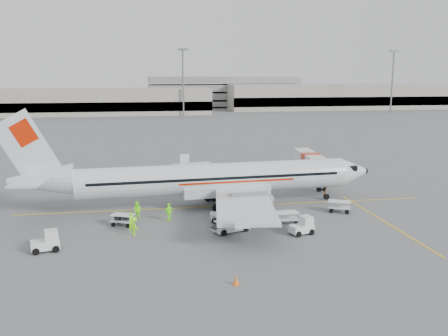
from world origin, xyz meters
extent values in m
plane|color=#56595B|center=(0.00, 0.00, 0.00)|extent=(360.00, 360.00, 0.00)
cube|color=yellow|center=(0.00, 0.00, 0.01)|extent=(44.00, 0.20, 0.01)
cube|color=yellow|center=(14.00, -8.00, 0.01)|extent=(0.20, 20.00, 0.01)
cone|color=orange|center=(12.43, 3.51, 0.33)|extent=(0.41, 0.41, 0.67)
cone|color=orange|center=(-4.31, 16.61, 0.34)|extent=(0.42, 0.42, 0.69)
cone|color=orange|center=(-2.78, -20.13, 0.33)|extent=(0.41, 0.41, 0.67)
imported|color=#82FA13|center=(-9.93, -7.27, 0.88)|extent=(0.76, 0.75, 1.77)
imported|color=#82FA13|center=(-9.42, -3.38, 0.88)|extent=(1.04, 0.93, 1.76)
imported|color=#82FA13|center=(-9.69, -8.41, 0.82)|extent=(1.14, 1.22, 1.65)
imported|color=#82FA13|center=(-6.41, -4.40, 0.87)|extent=(1.10, 0.86, 1.74)
camera|label=1|loc=(-8.64, -51.11, 13.96)|focal=40.00mm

